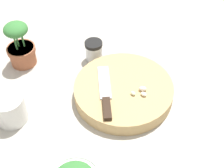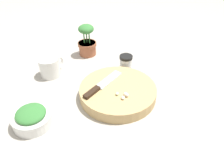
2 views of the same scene
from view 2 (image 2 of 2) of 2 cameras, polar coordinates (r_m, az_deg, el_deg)
ground_plane at (r=0.90m, az=-3.03°, el=-1.66°), size 5.00×5.00×0.00m
cutting_board at (r=0.86m, az=1.53°, el=-2.08°), size 0.30×0.30×0.04m
chef_knife at (r=0.85m, az=-2.89°, el=-0.39°), size 0.16×0.17×0.01m
garlic_cloves at (r=0.80m, az=3.00°, el=-2.94°), size 0.05×0.04×0.01m
herb_bowl at (r=0.79m, az=-20.21°, el=-8.18°), size 0.14×0.14×0.06m
spice_jar at (r=1.00m, az=3.62°, el=5.52°), size 0.06×0.06×0.07m
coffee_mug at (r=1.00m, az=-15.88°, el=4.37°), size 0.10×0.10×0.09m
potted_herb at (r=1.12m, az=-6.55°, el=10.78°), size 0.09×0.09×0.16m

